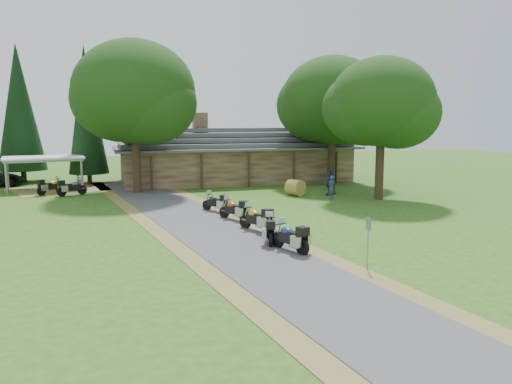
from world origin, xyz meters
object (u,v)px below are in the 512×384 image
object	(u,v)px
motorcycle_row_c	(256,218)
motorcycle_row_d	(234,208)
hay_bale	(295,188)
carport	(44,173)
motorcycle_row_e	(215,202)
motorcycle_carport_b	(72,186)
motorcycle_carport_a	(51,186)
motorcycle_row_a	(290,236)
lodge	(235,154)
motorcycle_row_b	(270,228)

from	to	relation	value
motorcycle_row_c	motorcycle_row_d	xyz separation A→B (m)	(-0.33, 3.11, -0.05)
hay_bale	carport	bearing A→B (deg)	152.34
motorcycle_row_e	hay_bale	size ratio (longest dim) A/B	1.52
carport	motorcycle_row_d	size ratio (longest dim) A/B	3.14
motorcycle_carport_b	hay_bale	xyz separation A→B (m)	(15.80, -4.97, -0.08)
motorcycle_row_d	motorcycle_carport_b	size ratio (longest dim) A/B	0.97
motorcycle_row_c	motorcycle_carport_a	distance (m)	19.92
carport	motorcycle_row_d	world-z (taller)	carport
motorcycle_row_a	motorcycle_row_e	distance (m)	10.12
motorcycle_row_e	motorcycle_carport_a	xyz separation A→B (m)	(-10.26, 10.66, 0.05)
motorcycle_carport_b	motorcycle_carport_a	bearing A→B (deg)	118.60
motorcycle_row_a	motorcycle_carport_b	size ratio (longest dim) A/B	1.01
motorcycle_row_a	motorcycle_carport_a	size ratio (longest dim) A/B	1.01
lodge	motorcycle_row_e	xyz separation A→B (m)	(-5.18, -14.63, -1.83)
motorcycle_carport_a	motorcycle_row_c	bearing A→B (deg)	-93.61
motorcycle_row_d	motorcycle_row_e	size ratio (longest dim) A/B	1.06
motorcycle_row_e	motorcycle_carport_b	distance (m)	12.92
motorcycle_row_d	motorcycle_carport_a	bearing A→B (deg)	6.36
motorcycle_row_a	hay_bale	distance (m)	15.89
carport	motorcycle_row_e	size ratio (longest dim) A/B	3.34
motorcycle_row_b	lodge	bearing A→B (deg)	5.28
carport	hay_bale	size ratio (longest dim) A/B	5.09
carport	hay_bale	distance (m)	20.44
motorcycle_row_c	motorcycle_row_e	distance (m)	5.99
motorcycle_row_b	motorcycle_carport_b	size ratio (longest dim) A/B	0.98
motorcycle_row_b	motorcycle_carport_b	xyz separation A→B (m)	(-9.36, 17.92, 0.01)
motorcycle_row_a	motorcycle_row_e	bearing A→B (deg)	-15.21
carport	motorcycle_row_a	distance (m)	26.96
motorcycle_row_b	motorcycle_carport_b	bearing A→B (deg)	43.97
motorcycle_row_c	hay_bale	world-z (taller)	motorcycle_row_c
lodge	carport	distance (m)	16.22
lodge	hay_bale	size ratio (longest dim) A/B	18.00
motorcycle_row_b	motorcycle_carport_b	distance (m)	20.22
lodge	motorcycle_row_e	world-z (taller)	lodge
hay_bale	lodge	bearing A→B (deg)	100.82
motorcycle_row_c	motorcycle_carport_b	size ratio (longest dim) A/B	1.04
motorcycle_row_a	motorcycle_row_b	size ratio (longest dim) A/B	1.03
carport	motorcycle_carport_b	bearing A→B (deg)	-70.87
motorcycle_row_d	motorcycle_carport_a	xyz separation A→B (m)	(-10.69, 13.48, 0.01)
carport	motorcycle_row_d	distance (m)	20.40
motorcycle_row_a	carport	bearing A→B (deg)	5.66
motorcycle_row_a	motorcycle_carport_b	xyz separation A→B (m)	(-9.67, 19.63, -0.00)
motorcycle_row_e	hay_bale	bearing A→B (deg)	-92.57
motorcycle_row_a	motorcycle_row_c	world-z (taller)	motorcycle_row_c
motorcycle_row_e	motorcycle_carport_b	world-z (taller)	motorcycle_carport_b
motorcycle_row_e	motorcycle_carport_a	size ratio (longest dim) A/B	0.92
motorcycle_row_b	motorcycle_row_e	world-z (taller)	motorcycle_row_b
motorcycle_row_b	motorcycle_row_e	size ratio (longest dim) A/B	1.07
carport	motorcycle_row_a	bearing A→B (deg)	-71.44
motorcycle_row_a	hay_bale	world-z (taller)	motorcycle_row_a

